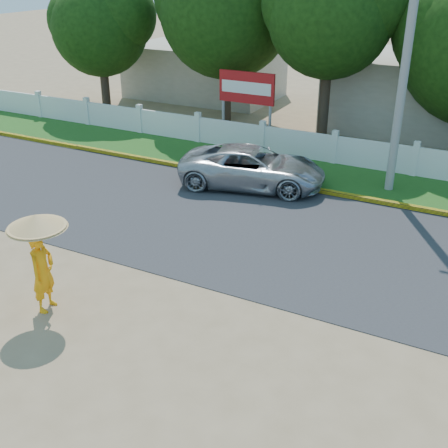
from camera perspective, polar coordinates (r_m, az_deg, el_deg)
name	(u,v)px	position (r m, az deg, el deg)	size (l,w,h in m)	color
ground	(184,309)	(12.91, -4.12, -8.64)	(120.00, 120.00, 0.00)	#9E8460
road	(263,231)	(16.38, 4.02, -0.72)	(60.00, 7.00, 0.02)	#38383A
grass_verge	(321,175)	(20.93, 9.82, 4.97)	(60.00, 3.50, 0.03)	#2D601E
curb	(305,188)	(19.39, 8.25, 3.61)	(40.00, 0.18, 0.16)	yellow
fence	(334,150)	(22.07, 11.12, 7.42)	(40.00, 0.10, 1.10)	silver
building_near	(446,95)	(27.76, 21.63, 12.09)	(10.00, 6.00, 3.20)	#B7AD99
building_far	(205,71)	(32.67, -1.98, 15.24)	(8.00, 5.00, 2.80)	#B7AD99
utility_pole	(407,55)	(18.96, 18.07, 16.03)	(0.28, 0.28, 8.98)	gray
vehicle	(253,167)	(19.39, 2.92, 5.77)	(2.29, 4.97, 1.38)	#ADB0B5
monk_with_parasol	(40,249)	(12.77, -18.21, -2.41)	(1.29, 1.29, 2.35)	#FF9D0D
billboard	(247,91)	(24.10, 2.31, 13.32)	(2.50, 0.13, 2.95)	gray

